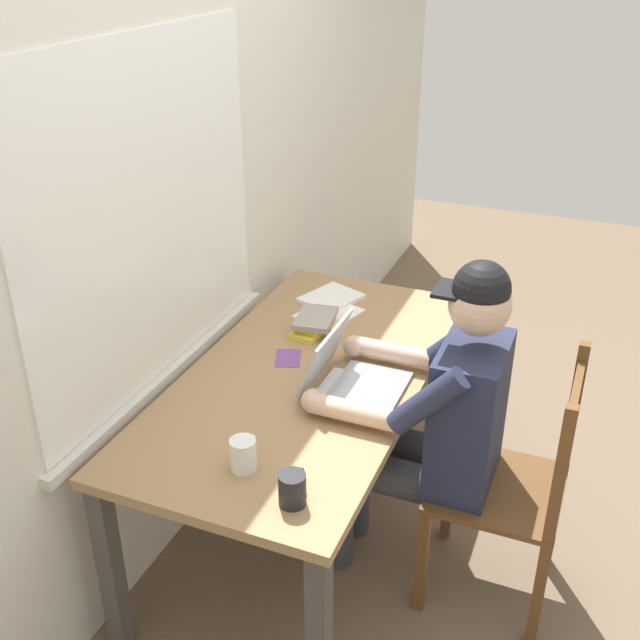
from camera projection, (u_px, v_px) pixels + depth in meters
ground_plane at (310, 524)px, 3.02m from camera, size 8.00×8.00×0.00m
back_wall at (176, 192)px, 2.58m from camera, size 6.00×0.08×2.60m
desk at (308, 391)px, 2.73m from camera, size 1.60×0.79×0.70m
seated_person at (436, 414)px, 2.51m from camera, size 0.50×0.60×1.23m
wooden_chair at (514, 488)px, 2.52m from camera, size 0.42×0.42×0.93m
laptop at (350, 376)px, 2.57m from camera, size 0.33×0.31×0.22m
computer_mouse at (391, 351)px, 2.79m from camera, size 0.06×0.10×0.03m
coffee_mug_white at (244, 454)px, 2.20m from camera, size 0.12×0.08×0.10m
coffee_mug_dark at (293, 489)px, 2.07m from camera, size 0.11×0.08×0.10m
book_stack_main at (314, 323)px, 2.94m from camera, size 0.23×0.17×0.06m
paper_pile_near_laptop at (346, 388)px, 2.59m from camera, size 0.21×0.17×0.01m
paper_pile_back_corner at (329, 313)px, 3.08m from camera, size 0.27×0.25×0.01m
paper_pile_side at (331, 298)px, 3.20m from camera, size 0.28×0.26×0.02m
landscape_photo_print at (288, 358)px, 2.77m from camera, size 0.15×0.13×0.00m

